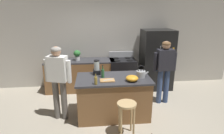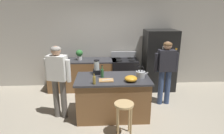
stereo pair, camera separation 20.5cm
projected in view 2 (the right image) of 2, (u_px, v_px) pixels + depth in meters
ground_plane at (113, 115)px, 4.38m from camera, size 14.00×14.00×0.00m
back_wall at (109, 43)px, 5.85m from camera, size 8.00×0.10×2.70m
kitchen_island at (113, 97)px, 4.24m from camera, size 1.60×0.89×0.92m
back_counter_run at (83, 75)px, 5.68m from camera, size 2.00×0.64×0.92m
refrigerator at (159, 60)px, 5.62m from camera, size 0.90×0.73×1.77m
stove_range at (124, 74)px, 5.72m from camera, size 0.76×0.65×1.10m
person_by_island_left at (58, 75)px, 4.03m from camera, size 0.59×0.32×1.62m
person_by_sink_right at (166, 67)px, 4.64m from camera, size 0.59×0.24×1.61m
bar_stool at (124, 111)px, 3.52m from camera, size 0.36×0.36×0.68m
potted_plant at (79, 54)px, 5.49m from camera, size 0.20×0.20×0.30m
blender_appliance at (97, 68)px, 4.31m from camera, size 0.17×0.17×0.33m
bottle_vinegar at (94, 80)px, 3.74m from camera, size 0.06×0.06×0.24m
bottle_olive_oil at (102, 73)px, 4.11m from camera, size 0.07×0.07×0.28m
mixing_bowl at (131, 79)px, 3.89m from camera, size 0.26×0.26×0.12m
tea_kettle at (140, 74)px, 4.09m from camera, size 0.28×0.20×0.27m
cutting_board at (106, 80)px, 3.93m from camera, size 0.30×0.20×0.02m
chef_knife at (107, 80)px, 3.93m from camera, size 0.22×0.10×0.01m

